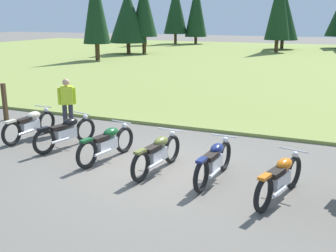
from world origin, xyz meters
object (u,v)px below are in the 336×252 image
(motorcycle_black, at_px, (66,132))
(motorcycle_cream, at_px, (30,124))
(motorcycle_british_green, at_px, (107,143))
(motorcycle_orange, at_px, (280,178))
(motorcycle_navy, at_px, (214,161))
(rider_in_hivis_vest, at_px, (67,102))
(motorcycle_olive, at_px, (157,153))
(trail_marker_post, at_px, (5,102))

(motorcycle_black, bearing_deg, motorcycle_cream, 169.93)
(motorcycle_cream, relative_size, motorcycle_black, 1.02)
(motorcycle_british_green, relative_size, motorcycle_orange, 1.02)
(motorcycle_cream, xyz_separation_m, motorcycle_navy, (5.86, -0.88, 0.00))
(motorcycle_british_green, bearing_deg, rider_in_hivis_vest, 144.76)
(motorcycle_british_green, distance_m, motorcycle_olive, 1.50)
(motorcycle_cream, bearing_deg, rider_in_hivis_vest, 62.44)
(motorcycle_orange, distance_m, trail_marker_post, 10.08)
(motorcycle_black, relative_size, motorcycle_british_green, 0.99)
(motorcycle_cream, bearing_deg, motorcycle_orange, -10.00)
(motorcycle_navy, distance_m, trail_marker_post, 8.56)
(motorcycle_navy, bearing_deg, motorcycle_olive, -179.61)
(motorcycle_cream, height_order, rider_in_hivis_vest, rider_in_hivis_vest)
(motorcycle_olive, distance_m, rider_in_hivis_vest, 4.44)
(motorcycle_british_green, relative_size, motorcycle_olive, 0.99)
(motorcycle_british_green, height_order, trail_marker_post, trail_marker_post)
(motorcycle_olive, distance_m, trail_marker_post, 7.27)
(motorcycle_olive, height_order, motorcycle_orange, same)
(motorcycle_black, xyz_separation_m, motorcycle_british_green, (1.55, -0.41, 0.00))
(motorcycle_black, relative_size, trail_marker_post, 1.61)
(motorcycle_british_green, relative_size, motorcycle_navy, 0.99)
(motorcycle_olive, bearing_deg, rider_in_hivis_vest, 153.60)
(motorcycle_olive, height_order, trail_marker_post, trail_marker_post)
(trail_marker_post, bearing_deg, rider_in_hivis_vest, -7.50)
(motorcycle_olive, xyz_separation_m, motorcycle_orange, (2.82, -0.40, 0.00))
(motorcycle_olive, xyz_separation_m, motorcycle_navy, (1.35, 0.01, 0.00))
(motorcycle_british_green, bearing_deg, motorcycle_olive, -8.43)
(motorcycle_black, bearing_deg, motorcycle_olive, -11.74)
(motorcycle_olive, relative_size, trail_marker_post, 1.64)
(motorcycle_cream, xyz_separation_m, trail_marker_post, (-2.37, 1.45, 0.20))
(motorcycle_british_green, xyz_separation_m, motorcycle_olive, (1.49, -0.22, 0.00))
(motorcycle_british_green, bearing_deg, motorcycle_orange, -8.19)
(motorcycle_british_green, distance_m, rider_in_hivis_vest, 3.06)
(motorcycle_black, distance_m, rider_in_hivis_vest, 1.69)
(rider_in_hivis_vest, bearing_deg, motorcycle_navy, -20.20)
(motorcycle_navy, distance_m, rider_in_hivis_vest, 5.67)
(motorcycle_black, bearing_deg, rider_in_hivis_vest, 124.53)
(motorcycle_black, xyz_separation_m, motorcycle_orange, (5.85, -1.03, 0.00))
(rider_in_hivis_vest, bearing_deg, motorcycle_british_green, -35.24)
(motorcycle_black, relative_size, motorcycle_navy, 0.98)
(motorcycle_cream, xyz_separation_m, motorcycle_orange, (7.32, -1.29, 0.00))
(motorcycle_british_green, bearing_deg, trail_marker_post, 158.49)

